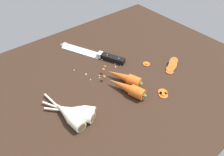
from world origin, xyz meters
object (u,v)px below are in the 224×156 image
object	(u,v)px
carrot_slice_stray_near	(163,95)
carrot_slice_stray_mid	(147,64)
chefs_knife	(89,52)
carrot_slice_stack	(172,66)
carrot_slice_stray_far	(163,92)
whole_carrot	(125,78)
whole_carrot_second	(127,88)
parsnip_mid_left	(68,115)
parsnip_mid_right	(78,111)
parsnip_front	(75,112)

from	to	relation	value
carrot_slice_stray_near	carrot_slice_stray_mid	size ratio (longest dim) A/B	1.08
chefs_knife	carrot_slice_stray_near	bearing A→B (deg)	-80.26
carrot_slice_stack	carrot_slice_stray_far	xyz separation A→B (cm)	(-13.94, -7.18, -0.73)
whole_carrot	whole_carrot_second	world-z (taller)	same
chefs_knife	parsnip_mid_left	size ratio (longest dim) A/B	1.54
carrot_slice_stray_mid	parsnip_mid_right	bearing A→B (deg)	-173.26
chefs_knife	whole_carrot	world-z (taller)	whole_carrot
carrot_slice_stray_near	carrot_slice_stray_far	xyz separation A→B (cm)	(1.00, 1.13, 0.00)
whole_carrot_second	carrot_slice_stray_far	bearing A→B (deg)	-40.52
parsnip_mid_right	parsnip_front	bearing A→B (deg)	172.61
parsnip_front	carrot_slice_stray_near	xyz separation A→B (cm)	(29.96, -12.37, -1.62)
whole_carrot	carrot_slice_stack	size ratio (longest dim) A/B	1.94
whole_carrot_second	carrot_slice_stray_far	world-z (taller)	whole_carrot_second
whole_carrot_second	carrot_slice_stack	size ratio (longest dim) A/B	2.06
parsnip_front	parsnip_mid_right	xyz separation A→B (cm)	(0.99, -0.13, 0.00)
whole_carrot_second	carrot_slice_stray_far	xyz separation A→B (cm)	(10.21, -8.73, -1.74)
carrot_slice_stray_mid	chefs_knife	bearing A→B (deg)	123.89
parsnip_mid_right	whole_carrot_second	bearing A→B (deg)	-6.88
parsnip_mid_left	parsnip_mid_right	bearing A→B (deg)	-8.83
parsnip_mid_right	carrot_slice_stack	world-z (taller)	parsnip_mid_right
carrot_slice_stray_far	parsnip_mid_right	bearing A→B (deg)	159.66
chefs_knife	carrot_slice_stray_near	xyz separation A→B (cm)	(6.70, -39.04, -0.29)
parsnip_front	parsnip_mid_left	bearing A→B (deg)	170.60
carrot_slice_stray_mid	carrot_slice_stray_far	distance (cm)	17.17
chefs_knife	parsnip_mid_right	bearing A→B (deg)	-129.74
whole_carrot	parsnip_front	world-z (taller)	whole_carrot
whole_carrot_second	carrot_slice_stack	bearing A→B (deg)	-3.67
whole_carrot_second	carrot_slice_stack	distance (cm)	24.23
parsnip_front	carrot_slice_stack	xyz separation A→B (cm)	(44.90, -4.06, -0.89)
chefs_knife	parsnip_mid_right	size ratio (longest dim) A/B	2.25
whole_carrot_second	carrot_slice_stack	xyz separation A→B (cm)	(24.16, -1.55, -1.01)
carrot_slice_stack	carrot_slice_stray_mid	size ratio (longest dim) A/B	2.81
parsnip_mid_right	chefs_knife	bearing A→B (deg)	50.26
chefs_knife	carrot_slice_stray_far	size ratio (longest dim) A/B	9.53
chefs_knife	carrot_slice_stack	distance (cm)	37.58
chefs_knife	whole_carrot	size ratio (longest dim) A/B	1.94
parsnip_mid_right	carrot_slice_stack	bearing A→B (deg)	-5.12
whole_carrot_second	carrot_slice_stray_mid	size ratio (longest dim) A/B	5.81
parsnip_mid_left	carrot_slice_stack	bearing A→B (deg)	-5.39
whole_carrot	carrot_slice_stack	distance (cm)	22.13
whole_carrot	carrot_slice_stray_near	bearing A→B (deg)	-66.74
parsnip_front	carrot_slice_stray_far	world-z (taller)	parsnip_front
parsnip_mid_right	carrot_slice_stray_near	xyz separation A→B (cm)	(28.97, -12.24, -1.62)
whole_carrot_second	carrot_slice_stray_mid	world-z (taller)	whole_carrot_second
whole_carrot	carrot_slice_stray_far	xyz separation A→B (cm)	(7.26, -13.44, -1.74)
whole_carrot	parsnip_mid_right	size ratio (longest dim) A/B	1.16
parsnip_front	carrot_slice_stray_mid	size ratio (longest dim) A/B	5.93
parsnip_mid_right	carrot_slice_stray_mid	xyz separation A→B (cm)	(37.31, 4.41, -1.62)
parsnip_mid_left	whole_carrot_second	bearing A→B (deg)	-7.17
parsnip_front	whole_carrot_second	bearing A→B (deg)	-6.90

